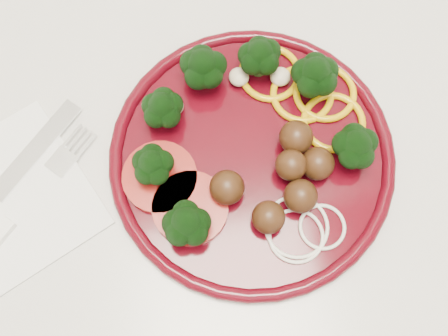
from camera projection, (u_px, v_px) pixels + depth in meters
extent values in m
cube|color=silver|center=(330.00, 230.00, 1.02)|extent=(2.40, 0.60, 0.87)
cube|color=silver|center=(405.00, 146.00, 0.60)|extent=(2.40, 0.60, 0.03)
cylinder|color=#3F040C|center=(252.00, 159.00, 0.57)|extent=(0.29, 0.29, 0.01)
torus|color=#3F040C|center=(252.00, 157.00, 0.56)|extent=(0.29, 0.29, 0.01)
sphere|color=#3F230F|center=(318.00, 163.00, 0.54)|extent=(0.03, 0.03, 0.03)
sphere|color=#3F230F|center=(227.00, 187.00, 0.54)|extent=(0.03, 0.03, 0.03)
sphere|color=#3F230F|center=(268.00, 217.00, 0.53)|extent=(0.03, 0.03, 0.03)
sphere|color=#3F230F|center=(295.00, 139.00, 0.55)|extent=(0.03, 0.03, 0.03)
sphere|color=#3F230F|center=(291.00, 166.00, 0.54)|extent=(0.03, 0.03, 0.03)
sphere|color=#3F230F|center=(301.00, 196.00, 0.53)|extent=(0.03, 0.03, 0.03)
torus|color=#CF9A07|center=(302.00, 94.00, 0.58)|extent=(0.07, 0.07, 0.01)
torus|color=#CF9A07|center=(333.00, 122.00, 0.57)|extent=(0.07, 0.07, 0.01)
torus|color=#CF9A07|center=(270.00, 73.00, 0.59)|extent=(0.07, 0.07, 0.01)
torus|color=#CF9A07|center=(325.00, 93.00, 0.58)|extent=(0.07, 0.07, 0.01)
cylinder|color=#720A07|center=(160.00, 177.00, 0.55)|extent=(0.07, 0.07, 0.01)
cylinder|color=#720A07|center=(190.00, 208.00, 0.54)|extent=(0.07, 0.07, 0.01)
torus|color=beige|center=(296.00, 236.00, 0.54)|extent=(0.05, 0.05, 0.00)
torus|color=beige|center=(322.00, 227.00, 0.54)|extent=(0.05, 0.05, 0.00)
torus|color=beige|center=(297.00, 226.00, 0.54)|extent=(0.06, 0.06, 0.00)
ellipsoid|color=#C6B793|center=(239.00, 77.00, 0.58)|extent=(0.02, 0.02, 0.01)
ellipsoid|color=#C6B793|center=(174.00, 106.00, 0.57)|extent=(0.02, 0.02, 0.01)
ellipsoid|color=#C6B793|center=(280.00, 77.00, 0.58)|extent=(0.02, 0.02, 0.01)
cube|color=white|center=(6.00, 202.00, 0.56)|extent=(0.21, 0.21, 0.00)
cube|color=silver|center=(36.00, 150.00, 0.57)|extent=(0.10, 0.10, 0.00)
cube|color=silver|center=(62.00, 162.00, 0.57)|extent=(0.04, 0.04, 0.00)
cube|color=silver|center=(86.00, 147.00, 0.57)|extent=(0.02, 0.03, 0.00)
cube|color=silver|center=(81.00, 143.00, 0.58)|extent=(0.02, 0.03, 0.00)
cube|color=silver|center=(76.00, 140.00, 0.58)|extent=(0.02, 0.03, 0.00)
cube|color=silver|center=(72.00, 137.00, 0.58)|extent=(0.02, 0.03, 0.00)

